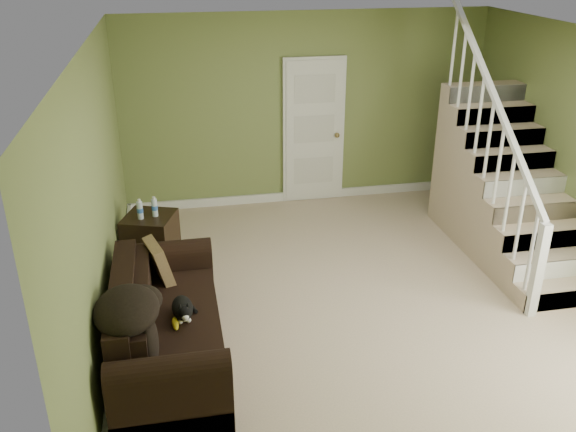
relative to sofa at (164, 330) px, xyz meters
name	(u,v)px	position (x,y,z in m)	size (l,w,h in m)	color
floor	(362,298)	(2.02, 0.66, -0.31)	(5.00, 5.50, 0.01)	tan
ceiling	(377,42)	(2.02, 0.66, 2.29)	(5.00, 5.50, 0.01)	white
wall_back	(306,110)	(2.02, 3.41, 0.99)	(5.00, 0.04, 2.60)	olive
wall_front	(522,357)	(2.02, -2.09, 0.99)	(5.00, 0.04, 2.60)	olive
wall_left	(98,201)	(-0.48, 0.66, 0.99)	(0.04, 5.50, 2.60)	olive
baseboard_back	(306,195)	(2.02, 3.38, -0.25)	(5.00, 0.04, 0.12)	white
baseboard_left	(118,318)	(-0.45, 0.66, -0.25)	(0.04, 5.50, 0.12)	white
baseboard_right	(575,270)	(4.49, 0.66, -0.25)	(0.04, 5.50, 0.12)	white
door	(314,131)	(2.12, 3.37, 0.69)	(0.86, 0.12, 2.02)	white
staircase	(500,193)	(4.01, 1.63, 0.33)	(1.00, 2.51, 2.82)	tan
sofa	(164,330)	(0.00, 0.00, 0.00)	(0.90, 2.09, 0.83)	black
side_table	(151,240)	(-0.13, 1.79, 0.00)	(0.66, 0.66, 0.85)	black
cat	(183,309)	(0.17, -0.04, 0.22)	(0.25, 0.48, 0.23)	black
banana	(175,324)	(0.11, -0.16, 0.16)	(0.05, 0.19, 0.05)	gold
throw_pillow	(159,262)	(-0.01, 0.68, 0.31)	(0.10, 0.40, 0.40)	#48321D
throw_blanket	(126,310)	(-0.24, -0.47, 0.54)	(0.49, 0.64, 0.27)	black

